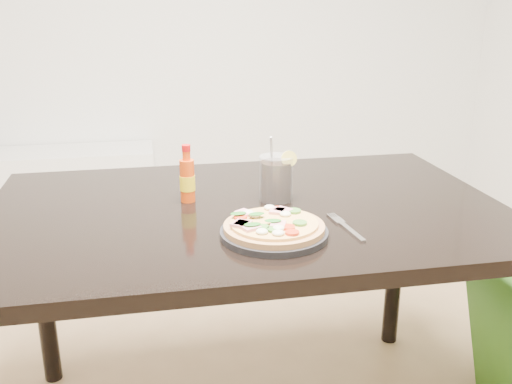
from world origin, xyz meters
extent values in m
cube|color=black|center=(0.13, 0.31, 0.73)|extent=(1.40, 0.90, 0.04)
cylinder|color=black|center=(-0.51, 0.70, 0.35)|extent=(0.06, 0.06, 0.71)
cylinder|color=black|center=(0.77, 0.70, 0.35)|extent=(0.06, 0.06, 0.71)
cylinder|color=black|center=(0.16, 0.09, 0.76)|extent=(0.26, 0.26, 0.02)
cylinder|color=tan|center=(0.16, 0.09, 0.77)|extent=(0.24, 0.24, 0.01)
cylinder|color=#E2BF62|center=(0.16, 0.09, 0.78)|extent=(0.21, 0.21, 0.01)
cube|color=pink|center=(0.10, 0.06, 0.79)|extent=(0.05, 0.05, 0.01)
cube|color=pink|center=(0.08, 0.08, 0.79)|extent=(0.05, 0.05, 0.01)
cube|color=pink|center=(0.18, 0.15, 0.79)|extent=(0.05, 0.05, 0.01)
cube|color=pink|center=(0.20, 0.15, 0.79)|extent=(0.05, 0.05, 0.01)
cube|color=pink|center=(0.16, 0.06, 0.79)|extent=(0.05, 0.05, 0.01)
cube|color=pink|center=(0.08, 0.08, 0.79)|extent=(0.05, 0.05, 0.01)
cube|color=pink|center=(0.10, 0.15, 0.79)|extent=(0.05, 0.05, 0.01)
cylinder|color=red|center=(0.19, 0.17, 0.79)|extent=(0.03, 0.03, 0.01)
cylinder|color=red|center=(0.08, 0.13, 0.79)|extent=(0.03, 0.03, 0.01)
cylinder|color=red|center=(0.18, 0.01, 0.79)|extent=(0.03, 0.03, 0.01)
cylinder|color=red|center=(0.18, 0.04, 0.79)|extent=(0.03, 0.03, 0.01)
cylinder|color=#42812B|center=(0.12, 0.05, 0.79)|extent=(0.03, 0.03, 0.01)
cylinder|color=#42812B|center=(0.15, 0.04, 0.79)|extent=(0.03, 0.03, 0.01)
cylinder|color=#42812B|center=(0.22, 0.14, 0.79)|extent=(0.03, 0.03, 0.01)
cylinder|color=#42812B|center=(0.21, 0.06, 0.79)|extent=(0.03, 0.03, 0.01)
ellipsoid|color=#E8E9C9|center=(0.12, 0.13, 0.79)|extent=(0.03, 0.03, 0.01)
ellipsoid|color=#E8E9C9|center=(0.19, 0.13, 0.79)|extent=(0.03, 0.03, 0.01)
ellipsoid|color=#E8E9C9|center=(0.17, 0.18, 0.79)|extent=(0.03, 0.03, 0.01)
ellipsoid|color=#E8E9C9|center=(0.16, 0.04, 0.79)|extent=(0.03, 0.03, 0.01)
ellipsoid|color=#E8E9C9|center=(0.11, 0.15, 0.79)|extent=(0.03, 0.03, 0.01)
ellipsoid|color=#E8E9C9|center=(0.12, 0.03, 0.79)|extent=(0.03, 0.03, 0.01)
ellipsoid|color=#E8E9C9|center=(0.15, 0.01, 0.79)|extent=(0.03, 0.03, 0.01)
ellipsoid|color=#1C6A19|center=(0.15, 0.07, 0.80)|extent=(0.04, 0.03, 0.00)
ellipsoid|color=#1C6A19|center=(0.08, 0.14, 0.80)|extent=(0.04, 0.03, 0.00)
ellipsoid|color=#1C6A19|center=(0.10, 0.06, 0.80)|extent=(0.04, 0.03, 0.00)
ellipsoid|color=#1C6A19|center=(0.12, 0.12, 0.80)|extent=(0.04, 0.03, 0.00)
cylinder|color=#DB440C|center=(-0.02, 0.38, 0.81)|extent=(0.05, 0.05, 0.12)
cylinder|color=yellow|center=(-0.02, 0.38, 0.80)|extent=(0.04, 0.04, 0.04)
cylinder|color=#DB440C|center=(-0.02, 0.38, 0.88)|extent=(0.02, 0.02, 0.03)
cylinder|color=red|center=(-0.02, 0.38, 0.90)|extent=(0.02, 0.02, 0.02)
cylinder|color=black|center=(0.22, 0.35, 0.80)|extent=(0.09, 0.09, 0.11)
cylinder|color=silver|center=(0.22, 0.35, 0.81)|extent=(0.10, 0.10, 0.13)
cylinder|color=#F2E059|center=(0.25, 0.33, 0.87)|extent=(0.04, 0.01, 0.04)
cylinder|color=#B2B2B7|center=(0.21, 0.36, 0.85)|extent=(0.03, 0.06, 0.17)
cube|color=silver|center=(0.35, 0.07, 0.75)|extent=(0.03, 0.12, 0.00)
cube|color=silver|center=(0.34, 0.15, 0.75)|extent=(0.03, 0.04, 0.00)
cube|color=silver|center=(0.33, 0.18, 0.75)|extent=(0.01, 0.03, 0.00)
cube|color=silver|center=(0.33, 0.19, 0.75)|extent=(0.01, 0.03, 0.00)
cube|color=silver|center=(0.34, 0.19, 0.75)|extent=(0.01, 0.03, 0.00)
cube|color=silver|center=(0.35, 0.19, 0.75)|extent=(0.01, 0.03, 0.00)
cube|color=white|center=(-0.80, 2.07, 0.25)|extent=(1.40, 0.34, 0.50)
camera|label=1|loc=(-0.12, -1.13, 1.28)|focal=40.00mm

